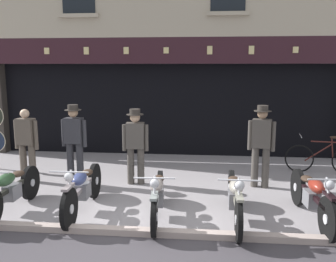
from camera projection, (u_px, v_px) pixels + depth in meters
shop_facade at (173, 93)px, 12.09m from camera, size 10.80×4.42×6.04m
motorcycle_left at (11, 189)px, 6.33m from camera, size 0.62×1.99×0.92m
motorcycle_center_left at (83, 188)px, 6.36m from camera, size 0.62×2.12×0.93m
motorcycle_center at (157, 194)px, 6.11m from camera, size 0.62×1.99×0.90m
motorcycle_center_right at (235, 197)px, 5.97m from camera, size 0.62×2.09×0.92m
motorcycle_right at (312, 196)px, 5.98m from camera, size 0.62×2.12×0.93m
salesman_left at (27, 142)px, 8.01m from camera, size 0.56×0.27×1.62m
shopkeeper_center at (74, 140)px, 7.85m from camera, size 0.56×0.35×1.73m
salesman_right at (135, 143)px, 7.84m from camera, size 0.56×0.37×1.64m
assistant_far_right at (261, 142)px, 7.62m from camera, size 0.55×0.36×1.74m
advert_board_near at (254, 89)px, 10.21m from camera, size 0.80×0.03×0.98m
advert_board_far at (298, 90)px, 10.10m from camera, size 0.71×0.03×1.12m
leaning_bicycle at (323, 158)px, 8.75m from camera, size 1.73×0.50×0.93m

